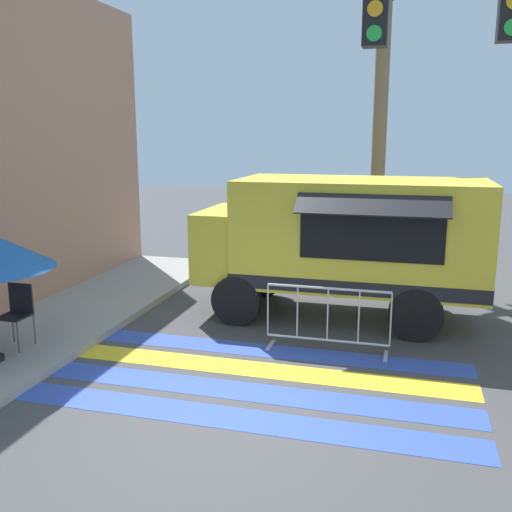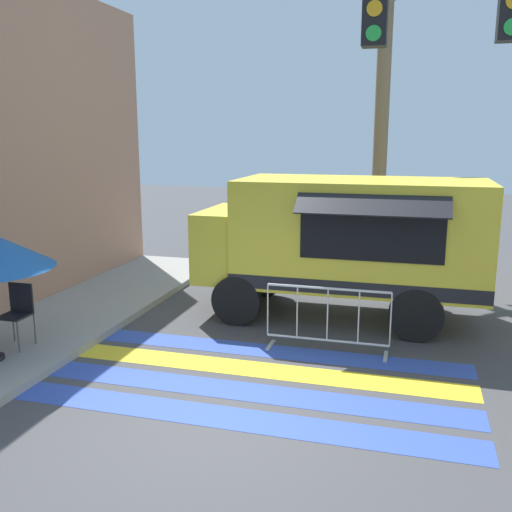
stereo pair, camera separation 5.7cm
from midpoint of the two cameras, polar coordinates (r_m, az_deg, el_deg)
The scene contains 6 objects.
ground_plane at distance 7.28m, azimuth -4.01°, elevation -15.93°, with size 60.00×60.00×0.00m, color #424244.
crosswalk_painted at distance 8.30m, azimuth -1.23°, elevation -12.20°, with size 6.40×2.84×0.01m.
food_truck at distance 10.75m, azimuth 8.07°, elevation 1.97°, with size 5.25×2.61×2.62m.
folding_chair at distance 9.74m, azimuth -22.91°, elevation -4.89°, with size 0.42×0.42×0.99m.
barricade_front at distance 9.16m, azimuth 6.99°, elevation -6.38°, with size 1.98×0.44×1.07m.
palm_tree at distance 14.86m, azimuth 12.39°, elevation 17.94°, with size 2.11×2.13×7.47m.
Camera 1 is at (2.13, -6.06, 3.41)m, focal length 40.00 mm.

